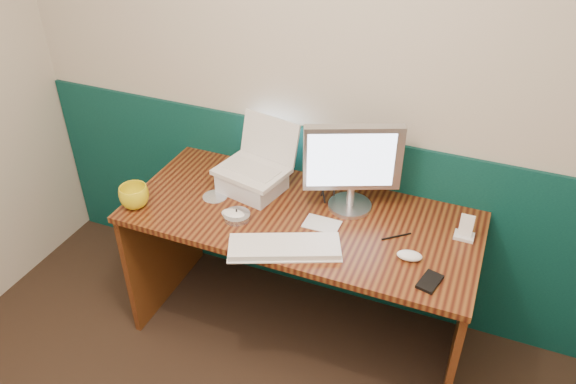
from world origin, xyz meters
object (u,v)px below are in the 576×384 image
at_px(desk, 300,276).
at_px(mug, 134,197).
at_px(laptop, 251,149).
at_px(monitor, 353,167).
at_px(keyboard, 285,248).
at_px(camcorder, 328,182).

relative_size(desk, mug, 11.78).
relative_size(desk, laptop, 5.07).
bearing_deg(monitor, keyboard, -135.14).
height_order(desk, monitor, monitor).
height_order(desk, keyboard, keyboard).
xyz_separation_m(desk, mug, (-0.73, -0.23, 0.43)).
xyz_separation_m(desk, monitor, (0.19, 0.14, 0.59)).
relative_size(laptop, monitor, 0.73).
xyz_separation_m(laptop, keyboard, (0.32, -0.36, -0.21)).
xyz_separation_m(desk, laptop, (-0.29, 0.10, 0.60)).
height_order(laptop, monitor, monitor).
distance_m(monitor, camcorder, 0.17).
distance_m(desk, mug, 0.88).
relative_size(monitor, camcorder, 2.29).
xyz_separation_m(monitor, keyboard, (-0.16, -0.40, -0.20)).
bearing_deg(desk, monitor, 37.36).
distance_m(keyboard, mug, 0.76).
xyz_separation_m(keyboard, mug, (-0.76, 0.03, 0.04)).
bearing_deg(mug, camcorder, 26.16).
xyz_separation_m(monitor, mug, (-0.92, -0.37, -0.16)).
bearing_deg(mug, monitor, 21.88).
bearing_deg(laptop, desk, -6.99).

